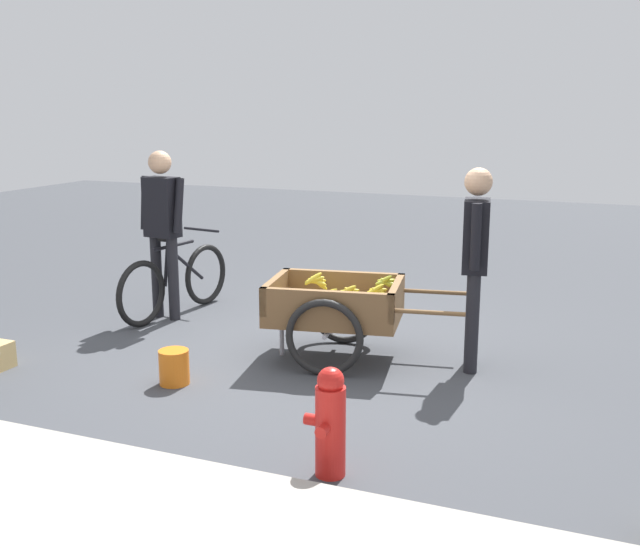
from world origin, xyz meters
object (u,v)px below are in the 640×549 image
fruit_cart (336,309)px  vendor_person (475,250)px  cyclist_person (162,219)px  bicycle (175,281)px  plastic_bucket (174,367)px  fire_hydrant (330,422)px

fruit_cart → vendor_person: bearing=-170.0°
cyclist_person → vendor_person: bearing=173.7°
bicycle → plastic_bucket: 2.06m
fire_hydrant → plastic_bucket: fire_hydrant is taller
vendor_person → plastic_bucket: size_ratio=6.04×
fruit_cart → cyclist_person: cyclist_person is taller
fruit_cart → plastic_bucket: fruit_cart is taller
cyclist_person → fire_hydrant: cyclist_person is taller
vendor_person → plastic_bucket: bearing=30.8°
fruit_cart → vendor_person: 1.27m
cyclist_person → fruit_cart: bearing=165.1°
fruit_cart → fire_hydrant: size_ratio=2.62×
bicycle → fruit_cart: bearing=161.1°
fruit_cart → fire_hydrant: (-0.72, 1.99, -0.10)m
fire_hydrant → plastic_bucket: bearing=-29.5°
fruit_cart → cyclist_person: size_ratio=1.03×
vendor_person → fire_hydrant: (0.40, 2.19, -0.66)m
vendor_person → fire_hydrant: size_ratio=2.47×
cyclist_person → plastic_bucket: bearing=124.9°
fruit_cart → vendor_person: size_ratio=1.06×
fire_hydrant → fruit_cart: bearing=-70.1°
cyclist_person → fire_hydrant: 3.83m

